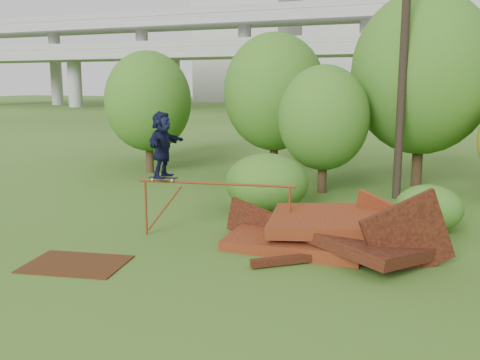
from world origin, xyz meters
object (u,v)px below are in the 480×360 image
at_px(utility_pole, 403,65).
at_px(skater, 162,145).
at_px(flat_plate, 76,264).
at_px(scrap_pile, 329,234).

bearing_deg(utility_pole, skater, -125.45).
bearing_deg(flat_plate, scrap_pile, 32.21).
bearing_deg(flat_plate, skater, 76.92).
bearing_deg(scrap_pile, flat_plate, -147.79).
bearing_deg(skater, scrap_pile, -87.74).
relative_size(flat_plate, utility_pole, 0.24).
distance_m(scrap_pile, utility_pole, 7.93).
xyz_separation_m(flat_plate, utility_pole, (5.70, 9.85, 4.52)).
distance_m(scrap_pile, skater, 4.74).
height_order(flat_plate, utility_pole, utility_pole).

